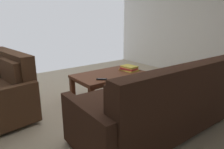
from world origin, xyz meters
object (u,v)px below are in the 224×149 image
coffee_table (109,77)px  book_stack (129,68)px  sofa_main (161,104)px  tv_remote (102,79)px

coffee_table → book_stack: book_stack is taller
coffee_table → book_stack: (-0.39, 0.06, 0.11)m
coffee_table → book_stack: size_ratio=3.82×
sofa_main → tv_remote: bearing=-80.6°
book_stack → tv_remote: 0.71m
sofa_main → coffee_table: size_ratio=1.78×
sofa_main → book_stack: sofa_main is taller
sofa_main → book_stack: size_ratio=6.79×
sofa_main → coffee_table: bearing=-96.9°
coffee_table → tv_remote: tv_remote is taller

